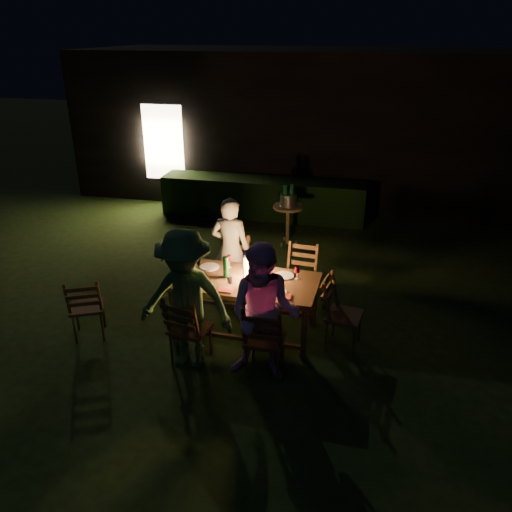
% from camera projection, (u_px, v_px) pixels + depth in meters
% --- Properties ---
extents(garden_envelope, '(40.00, 40.00, 3.20)m').
position_uv_depth(garden_envelope, '(304.00, 122.00, 11.92)').
color(garden_envelope, black).
rests_on(garden_envelope, ground).
extents(dining_table, '(1.85, 0.98, 0.75)m').
position_uv_depth(dining_table, '(245.00, 285.00, 6.24)').
color(dining_table, '#4B3219').
rests_on(dining_table, ground).
extents(chair_near_left, '(0.50, 0.52, 0.95)m').
position_uv_depth(chair_near_left, '(190.00, 340.00, 5.83)').
color(chair_near_left, '#4B3219').
rests_on(chair_near_left, ground).
extents(chair_near_right, '(0.43, 0.46, 0.96)m').
position_uv_depth(chair_near_right, '(265.00, 351.00, 5.61)').
color(chair_near_right, '#4B3219').
rests_on(chair_near_right, ground).
extents(chair_far_left, '(0.50, 0.52, 0.98)m').
position_uv_depth(chair_far_left, '(230.00, 281.00, 7.18)').
color(chair_far_left, '#4B3219').
rests_on(chair_far_left, ground).
extents(chair_far_right, '(0.46, 0.49, 0.95)m').
position_uv_depth(chair_far_right, '(299.00, 290.00, 6.94)').
color(chair_far_right, '#4B3219').
rests_on(chair_far_right, ground).
extents(chair_end, '(0.52, 0.49, 0.95)m').
position_uv_depth(chair_end, '(342.00, 325.00, 6.11)').
color(chair_end, '#4B3219').
rests_on(chair_end, ground).
extents(chair_spare, '(0.55, 0.57, 0.91)m').
position_uv_depth(chair_spare, '(88.00, 317.00, 6.31)').
color(chair_spare, '#4B3219').
rests_on(chair_spare, ground).
extents(person_house_side, '(0.57, 0.39, 1.53)m').
position_uv_depth(person_house_side, '(231.00, 250.00, 7.03)').
color(person_house_side, beige).
rests_on(person_house_side, ground).
extents(person_opp_right, '(0.81, 0.64, 1.61)m').
position_uv_depth(person_opp_right, '(264.00, 314.00, 5.36)').
color(person_opp_right, '#E59EDD').
rests_on(person_opp_right, ground).
extents(person_opp_left, '(1.11, 0.67, 1.69)m').
position_uv_depth(person_opp_left, '(186.00, 300.00, 5.55)').
color(person_opp_left, '#3A6B35').
rests_on(person_opp_left, ground).
extents(lantern, '(0.16, 0.16, 0.35)m').
position_uv_depth(lantern, '(250.00, 267.00, 6.17)').
color(lantern, white).
rests_on(lantern, dining_table).
extents(plate_far_left, '(0.25, 0.25, 0.01)m').
position_uv_depth(plate_far_left, '(209.00, 267.00, 6.52)').
color(plate_far_left, white).
rests_on(plate_far_left, dining_table).
extents(plate_near_left, '(0.25, 0.25, 0.01)m').
position_uv_depth(plate_near_left, '(197.00, 282.00, 6.14)').
color(plate_near_left, white).
rests_on(plate_near_left, dining_table).
extents(plate_far_right, '(0.25, 0.25, 0.01)m').
position_uv_depth(plate_far_right, '(284.00, 276.00, 6.29)').
color(plate_far_right, white).
rests_on(plate_far_right, dining_table).
extents(plate_near_right, '(0.25, 0.25, 0.01)m').
position_uv_depth(plate_near_right, '(276.00, 292.00, 5.90)').
color(plate_near_right, white).
rests_on(plate_near_right, dining_table).
extents(wineglass_a, '(0.06, 0.06, 0.18)m').
position_uv_depth(wineglass_a, '(229.00, 261.00, 6.48)').
color(wineglass_a, '#59070F').
rests_on(wineglass_a, dining_table).
extents(wineglass_b, '(0.06, 0.06, 0.18)m').
position_uv_depth(wineglass_b, '(187.00, 271.00, 6.23)').
color(wineglass_b, '#59070F').
rests_on(wineglass_b, dining_table).
extents(wineglass_c, '(0.06, 0.06, 0.18)m').
position_uv_depth(wineglass_c, '(263.00, 287.00, 5.85)').
color(wineglass_c, '#59070F').
rests_on(wineglass_c, dining_table).
extents(wineglass_d, '(0.06, 0.06, 0.18)m').
position_uv_depth(wineglass_d, '(297.00, 273.00, 6.18)').
color(wineglass_d, '#59070F').
rests_on(wineglass_d, dining_table).
extents(wineglass_e, '(0.06, 0.06, 0.18)m').
position_uv_depth(wineglass_e, '(230.00, 283.00, 5.93)').
color(wineglass_e, silver).
rests_on(wineglass_e, dining_table).
extents(bottle_table, '(0.07, 0.07, 0.28)m').
position_uv_depth(bottle_table, '(226.00, 267.00, 6.21)').
color(bottle_table, '#0F471E').
rests_on(bottle_table, dining_table).
extents(napkin_left, '(0.18, 0.14, 0.01)m').
position_uv_depth(napkin_left, '(226.00, 290.00, 5.96)').
color(napkin_left, red).
rests_on(napkin_left, dining_table).
extents(napkin_right, '(0.18, 0.14, 0.01)m').
position_uv_depth(napkin_right, '(283.00, 296.00, 5.81)').
color(napkin_right, red).
rests_on(napkin_right, dining_table).
extents(phone, '(0.14, 0.07, 0.01)m').
position_uv_depth(phone, '(190.00, 284.00, 6.09)').
color(phone, black).
rests_on(phone, dining_table).
extents(side_table, '(0.54, 0.54, 0.73)m').
position_uv_depth(side_table, '(288.00, 210.00, 8.91)').
color(side_table, brown).
rests_on(side_table, ground).
extents(ice_bucket, '(0.30, 0.30, 0.22)m').
position_uv_depth(ice_bucket, '(288.00, 200.00, 8.83)').
color(ice_bucket, '#A5A8AD').
rests_on(ice_bucket, side_table).
extents(bottle_bucket_a, '(0.07, 0.07, 0.32)m').
position_uv_depth(bottle_bucket_a, '(285.00, 198.00, 8.78)').
color(bottle_bucket_a, '#0F471E').
rests_on(bottle_bucket_a, side_table).
extents(bottle_bucket_b, '(0.07, 0.07, 0.32)m').
position_uv_depth(bottle_bucket_b, '(292.00, 197.00, 8.83)').
color(bottle_bucket_b, '#0F471E').
rests_on(bottle_bucket_b, side_table).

